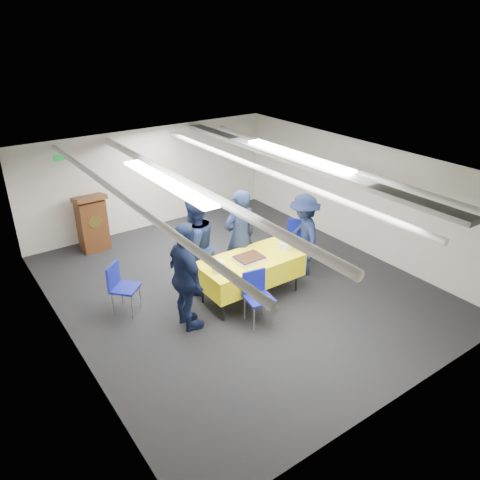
{
  "coord_description": "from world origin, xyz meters",
  "views": [
    {
      "loc": [
        -4.24,
        -6.09,
        4.5
      ],
      "look_at": [
        -0.09,
        -0.2,
        1.05
      ],
      "focal_mm": 35.0,
      "sensor_mm": 36.0,
      "label": 1
    }
  ],
  "objects_px": {
    "podium": "(92,222)",
    "chair_right": "(296,237)",
    "chair_left": "(120,283)",
    "sailor_a": "(240,237)",
    "serving_table": "(251,269)",
    "chair_near": "(257,292)",
    "sailor_d": "(303,235)",
    "sailor_b": "(195,246)",
    "sailor_c": "(186,278)",
    "sheet_cake": "(249,259)"
  },
  "relations": [
    {
      "from": "chair_right",
      "to": "sailor_c",
      "type": "bearing_deg",
      "value": -166.1
    },
    {
      "from": "podium",
      "to": "sailor_d",
      "type": "xyz_separation_m",
      "value": [
        2.91,
        -3.33,
        0.18
      ]
    },
    {
      "from": "podium",
      "to": "chair_near",
      "type": "distance_m",
      "value": 4.26
    },
    {
      "from": "chair_left",
      "to": "podium",
      "type": "bearing_deg",
      "value": 80.33
    },
    {
      "from": "chair_near",
      "to": "sailor_d",
      "type": "height_order",
      "value": "sailor_d"
    },
    {
      "from": "serving_table",
      "to": "sailor_d",
      "type": "relative_size",
      "value": 1.14
    },
    {
      "from": "sailor_b",
      "to": "sailor_d",
      "type": "distance_m",
      "value": 2.09
    },
    {
      "from": "chair_left",
      "to": "sailor_a",
      "type": "height_order",
      "value": "sailor_a"
    },
    {
      "from": "chair_right",
      "to": "sailor_b",
      "type": "bearing_deg",
      "value": 176.18
    },
    {
      "from": "serving_table",
      "to": "sailor_c",
      "type": "height_order",
      "value": "sailor_c"
    },
    {
      "from": "chair_right",
      "to": "sailor_a",
      "type": "bearing_deg",
      "value": -179.29
    },
    {
      "from": "podium",
      "to": "chair_right",
      "type": "relative_size",
      "value": 1.44
    },
    {
      "from": "serving_table",
      "to": "sailor_a",
      "type": "relative_size",
      "value": 1.01
    },
    {
      "from": "podium",
      "to": "chair_right",
      "type": "xyz_separation_m",
      "value": [
        3.14,
        -2.88,
        -0.08
      ]
    },
    {
      "from": "serving_table",
      "to": "sailor_c",
      "type": "relative_size",
      "value": 1.02
    },
    {
      "from": "sheet_cake",
      "to": "sailor_a",
      "type": "height_order",
      "value": "sailor_a"
    },
    {
      "from": "chair_near",
      "to": "sailor_a",
      "type": "height_order",
      "value": "sailor_a"
    },
    {
      "from": "chair_near",
      "to": "chair_left",
      "type": "height_order",
      "value": "same"
    },
    {
      "from": "podium",
      "to": "sailor_c",
      "type": "distance_m",
      "value": 3.62
    },
    {
      "from": "serving_table",
      "to": "podium",
      "type": "distance_m",
      "value": 3.81
    },
    {
      "from": "serving_table",
      "to": "chair_near",
      "type": "height_order",
      "value": "chair_near"
    },
    {
      "from": "sailor_b",
      "to": "sailor_c",
      "type": "relative_size",
      "value": 1.0
    },
    {
      "from": "sailor_a",
      "to": "sailor_c",
      "type": "bearing_deg",
      "value": 27.68
    },
    {
      "from": "serving_table",
      "to": "podium",
      "type": "xyz_separation_m",
      "value": [
        -1.58,
        3.46,
        0.05
      ]
    },
    {
      "from": "chair_left",
      "to": "sailor_d",
      "type": "height_order",
      "value": "sailor_d"
    },
    {
      "from": "podium",
      "to": "chair_right",
      "type": "height_order",
      "value": "podium"
    },
    {
      "from": "chair_near",
      "to": "sailor_b",
      "type": "bearing_deg",
      "value": 104.27
    },
    {
      "from": "sailor_b",
      "to": "sailor_c",
      "type": "bearing_deg",
      "value": 40.92
    },
    {
      "from": "chair_left",
      "to": "serving_table",
      "type": "bearing_deg",
      "value": -23.94
    },
    {
      "from": "podium",
      "to": "sailor_b",
      "type": "height_order",
      "value": "sailor_b"
    },
    {
      "from": "sheet_cake",
      "to": "chair_left",
      "type": "bearing_deg",
      "value": 153.8
    },
    {
      "from": "podium",
      "to": "sailor_b",
      "type": "relative_size",
      "value": 0.7
    },
    {
      "from": "serving_table",
      "to": "sailor_d",
      "type": "distance_m",
      "value": 1.36
    },
    {
      "from": "chair_right",
      "to": "sailor_b",
      "type": "xyz_separation_m",
      "value": [
        -2.24,
        0.15,
        0.36
      ]
    },
    {
      "from": "sailor_b",
      "to": "sailor_a",
      "type": "bearing_deg",
      "value": 156.83
    },
    {
      "from": "sheet_cake",
      "to": "sailor_d",
      "type": "distance_m",
      "value": 1.42
    },
    {
      "from": "podium",
      "to": "chair_near",
      "type": "xyz_separation_m",
      "value": [
        1.25,
        -4.08,
        -0.08
      ]
    },
    {
      "from": "sailor_a",
      "to": "podium",
      "type": "bearing_deg",
      "value": -56.29
    },
    {
      "from": "serving_table",
      "to": "sailor_b",
      "type": "xyz_separation_m",
      "value": [
        -0.67,
        0.73,
        0.33
      ]
    },
    {
      "from": "sailor_a",
      "to": "sailor_b",
      "type": "xyz_separation_m",
      "value": [
        -0.84,
        0.17,
        -0.01
      ]
    },
    {
      "from": "sailor_a",
      "to": "chair_left",
      "type": "bearing_deg",
      "value": -5.97
    },
    {
      "from": "sheet_cake",
      "to": "chair_near",
      "type": "bearing_deg",
      "value": -114.44
    },
    {
      "from": "podium",
      "to": "sailor_c",
      "type": "relative_size",
      "value": 0.7
    },
    {
      "from": "chair_right",
      "to": "sailor_a",
      "type": "relative_size",
      "value": 0.48
    },
    {
      "from": "sailor_c",
      "to": "chair_near",
      "type": "bearing_deg",
      "value": -110.68
    },
    {
      "from": "chair_near",
      "to": "sailor_a",
      "type": "relative_size",
      "value": 0.48
    },
    {
      "from": "sheet_cake",
      "to": "chair_right",
      "type": "height_order",
      "value": "chair_right"
    },
    {
      "from": "chair_right",
      "to": "sailor_a",
      "type": "distance_m",
      "value": 1.45
    },
    {
      "from": "sheet_cake",
      "to": "chair_left",
      "type": "xyz_separation_m",
      "value": [
        -1.94,
        0.95,
        -0.28
      ]
    },
    {
      "from": "sailor_c",
      "to": "sailor_a",
      "type": "bearing_deg",
      "value": -59.95
    }
  ]
}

